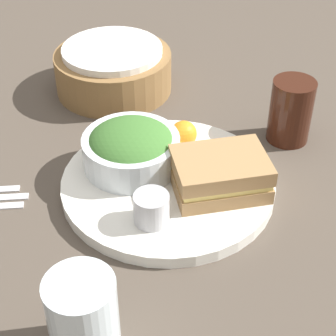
{
  "coord_description": "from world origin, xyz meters",
  "views": [
    {
      "loc": [
        -0.14,
        -0.59,
        0.52
      ],
      "look_at": [
        0.0,
        0.0,
        0.04
      ],
      "focal_mm": 60.0,
      "sensor_mm": 36.0,
      "label": 1
    }
  ],
  "objects_px": {
    "sandwich": "(220,174)",
    "drink_glass": "(291,111)",
    "dressing_cup": "(151,209)",
    "water_glass": "(83,318)",
    "salad_bowl": "(131,148)",
    "bread_basket": "(113,69)",
    "plate": "(168,184)"
  },
  "relations": [
    {
      "from": "salad_bowl",
      "to": "dressing_cup",
      "type": "height_order",
      "value": "salad_bowl"
    },
    {
      "from": "dressing_cup",
      "to": "water_glass",
      "type": "height_order",
      "value": "water_glass"
    },
    {
      "from": "sandwich",
      "to": "salad_bowl",
      "type": "bearing_deg",
      "value": 143.08
    },
    {
      "from": "dressing_cup",
      "to": "drink_glass",
      "type": "height_order",
      "value": "drink_glass"
    },
    {
      "from": "sandwich",
      "to": "bread_basket",
      "type": "bearing_deg",
      "value": 106.16
    },
    {
      "from": "dressing_cup",
      "to": "water_glass",
      "type": "relative_size",
      "value": 0.44
    },
    {
      "from": "sandwich",
      "to": "bread_basket",
      "type": "height_order",
      "value": "bread_basket"
    },
    {
      "from": "salad_bowl",
      "to": "drink_glass",
      "type": "relative_size",
      "value": 1.36
    },
    {
      "from": "sandwich",
      "to": "drink_glass",
      "type": "distance_m",
      "value": 0.19
    },
    {
      "from": "sandwich",
      "to": "drink_glass",
      "type": "height_order",
      "value": "drink_glass"
    },
    {
      "from": "plate",
      "to": "salad_bowl",
      "type": "bearing_deg",
      "value": 134.4
    },
    {
      "from": "plate",
      "to": "water_glass",
      "type": "bearing_deg",
      "value": -121.01
    },
    {
      "from": "sandwich",
      "to": "bread_basket",
      "type": "relative_size",
      "value": 0.62
    },
    {
      "from": "water_glass",
      "to": "plate",
      "type": "bearing_deg",
      "value": 58.99
    },
    {
      "from": "bread_basket",
      "to": "sandwich",
      "type": "bearing_deg",
      "value": -73.84
    },
    {
      "from": "dressing_cup",
      "to": "water_glass",
      "type": "distance_m",
      "value": 0.19
    },
    {
      "from": "drink_glass",
      "to": "bread_basket",
      "type": "height_order",
      "value": "drink_glass"
    },
    {
      "from": "salad_bowl",
      "to": "drink_glass",
      "type": "xyz_separation_m",
      "value": [
        0.26,
        0.04,
        0.0
      ]
    },
    {
      "from": "salad_bowl",
      "to": "drink_glass",
      "type": "height_order",
      "value": "drink_glass"
    },
    {
      "from": "salad_bowl",
      "to": "bread_basket",
      "type": "bearing_deg",
      "value": 87.32
    },
    {
      "from": "sandwich",
      "to": "dressing_cup",
      "type": "bearing_deg",
      "value": -158.45
    },
    {
      "from": "dressing_cup",
      "to": "drink_glass",
      "type": "distance_m",
      "value": 0.3
    },
    {
      "from": "sandwich",
      "to": "bread_basket",
      "type": "xyz_separation_m",
      "value": [
        -0.1,
        0.33,
        -0.0
      ]
    },
    {
      "from": "plate",
      "to": "salad_bowl",
      "type": "xyz_separation_m",
      "value": [
        -0.04,
        0.04,
        0.04
      ]
    },
    {
      "from": "salad_bowl",
      "to": "bread_basket",
      "type": "height_order",
      "value": "same"
    },
    {
      "from": "salad_bowl",
      "to": "drink_glass",
      "type": "distance_m",
      "value": 0.26
    },
    {
      "from": "plate",
      "to": "bread_basket",
      "type": "bearing_deg",
      "value": 96.19
    },
    {
      "from": "sandwich",
      "to": "dressing_cup",
      "type": "distance_m",
      "value": 0.11
    },
    {
      "from": "salad_bowl",
      "to": "water_glass",
      "type": "xyz_separation_m",
      "value": [
        -0.1,
        -0.28,
        0.0
      ]
    },
    {
      "from": "sandwich",
      "to": "bread_basket",
      "type": "distance_m",
      "value": 0.34
    },
    {
      "from": "drink_glass",
      "to": "dressing_cup",
      "type": "bearing_deg",
      "value": -148.17
    },
    {
      "from": "bread_basket",
      "to": "dressing_cup",
      "type": "bearing_deg",
      "value": -91.12
    }
  ]
}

